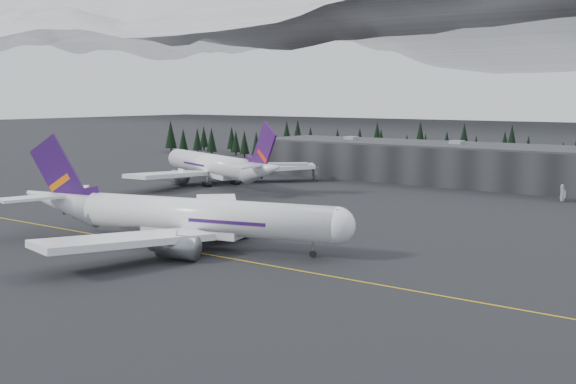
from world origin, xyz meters
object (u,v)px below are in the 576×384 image
Objects in this scene: terminal at (486,165)px; jet_main at (178,215)px; jet_parked at (219,166)px; gse_vehicle_a at (316,178)px; gse_vehicle_b at (563,199)px.

jet_main is (-11.02, -124.71, -0.50)m from terminal.
gse_vehicle_a is (17.48, 28.38, -5.29)m from jet_parked.
jet_parked is (-56.61, 74.21, 0.15)m from jet_main.
jet_parked is 14.47× the size of gse_vehicle_a.
jet_parked is 33.75m from gse_vehicle_a.
gse_vehicle_a is 1.03× the size of gse_vehicle_b.
jet_parked is at bearing -143.25° from terminal.
gse_vehicle_b is (30.37, -22.66, -5.51)m from terminal.
jet_parked reaches higher than terminal.
gse_vehicle_b is (80.52, -0.54, 0.13)m from gse_vehicle_a.
jet_parked is (-67.63, -50.50, -0.35)m from terminal.
terminal is 34.32× the size of gse_vehicle_b.
gse_vehicle_b is at bearing -23.18° from gse_vehicle_a.
terminal reaches higher than gse_vehicle_a.
jet_main is at bearing 148.44° from jet_parked.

